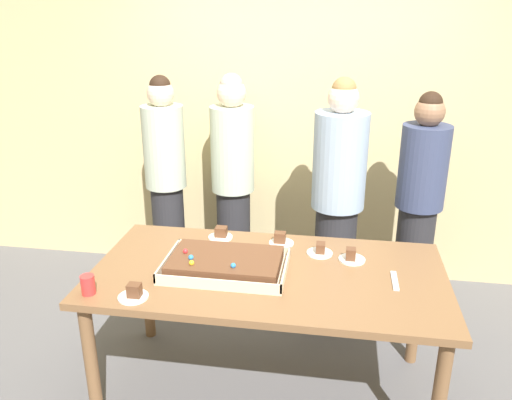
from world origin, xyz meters
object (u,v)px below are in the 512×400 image
Objects in this scene: plated_slice_center_front at (221,234)px; person_striped_tie_right at (233,181)px; sheet_cake at (226,264)px; plated_slice_near_right at (281,240)px; person_serving_front at (418,207)px; person_green_shirt_behind at (166,185)px; plated_slice_far_left at (320,251)px; person_far_right_suit at (337,203)px; party_table at (268,284)px; plated_slice_near_left at (134,294)px; drink_cup_nearest at (88,285)px; cake_server_utensil at (395,281)px; plated_slice_far_right at (351,257)px.

plated_slice_center_front is 0.09× the size of person_striped_tie_right.
plated_slice_near_right is at bearing 56.05° from sheet_cake.
person_serving_front is 1.82m from person_green_shirt_behind.
person_green_shirt_behind is (-1.18, 0.77, 0.08)m from plated_slice_far_left.
person_far_right_suit is at bearing 55.87° from person_striped_tie_right.
plated_slice_near_left is at bearing -148.10° from party_table.
plated_slice_near_right is at bearing 48.71° from plated_slice_near_left.
person_far_right_suit is at bearing 45.22° from drink_cup_nearest.
plated_slice_near_left reaches higher than plated_slice_far_left.
sheet_cake reaches higher than plated_slice_near_left.
person_striped_tie_right reaches higher than drink_cup_nearest.
person_green_shirt_behind is (-0.91, 1.02, 0.18)m from party_table.
plated_slice_near_left is 0.09× the size of person_striped_tie_right.
plated_slice_near_right is 0.09× the size of person_green_shirt_behind.
plated_slice_near_right is 1.14m from drink_cup_nearest.
person_far_right_suit reaches higher than party_table.
sheet_cake is at bearing 29.00° from drink_cup_nearest.
plated_slice_near_right reaches higher than party_table.
cake_server_utensil is at bearing 1.48° from sheet_cake.
person_serving_front is at bearing 25.09° from plated_slice_center_front.
plated_slice_near_left is at bearing 0.24° from person_serving_front.
person_green_shirt_behind is at bearing 144.42° from plated_slice_near_right.
person_serving_front reaches higher than drink_cup_nearest.
person_serving_front is at bearing 41.52° from plated_slice_near_left.
person_serving_front is (1.76, 1.34, 0.01)m from drink_cup_nearest.
person_far_right_suit is (-0.55, -0.12, 0.04)m from person_serving_front.
party_table is 9.55× the size of cake_server_utensil.
cake_server_utensil is 0.12× the size of person_serving_front.
plated_slice_near_left is at bearing -137.77° from sheet_cake.
drink_cup_nearest reaches higher than plated_slice_center_front.
plated_slice_far_right is 0.09× the size of person_serving_front.
plated_slice_near_right is at bearing 21.52° from person_green_shirt_behind.
plated_slice_near_right is 0.45m from plated_slice_far_right.
drink_cup_nearest is (-0.85, -0.38, 0.14)m from party_table.
person_striped_tie_right is at bearing -51.23° from person_serving_front.
plated_slice_far_right is (1.06, 0.58, -0.00)m from plated_slice_near_left.
person_green_shirt_behind is at bearing 146.93° from plated_slice_far_left.
drink_cup_nearest reaches higher than cake_server_utensil.
plated_slice_near_left is 1.00× the size of plated_slice_far_right.
plated_slice_near_right is at bearing 150.85° from cake_server_utensil.
plated_slice_center_front is 0.09× the size of person_serving_front.
person_far_right_suit reaches higher than cake_server_utensil.
plated_slice_near_left is at bearing -4.62° from person_far_right_suit.
plated_slice_center_front is 0.91m from drink_cup_nearest.
person_far_right_suit is (0.09, 0.59, 0.08)m from plated_slice_far_left.
plated_slice_far_left is at bearing 35.66° from plated_slice_near_left.
person_striped_tie_right is at bearing -80.60° from person_far_right_suit.
person_serving_front reaches higher than party_table.
plated_slice_center_front is 1.09m from cake_server_utensil.
plated_slice_far_left is at bearing 6.89° from person_serving_front.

